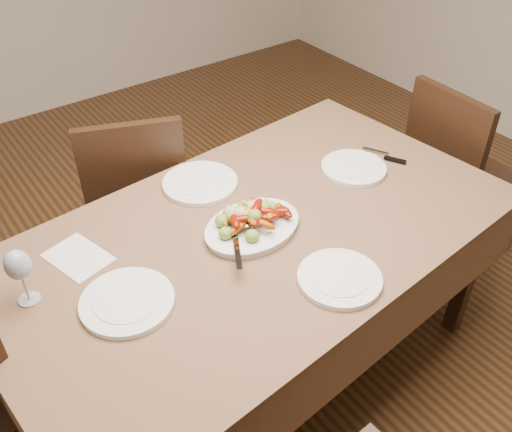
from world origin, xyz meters
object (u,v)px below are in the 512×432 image
object	(u,v)px
chair_far	(137,197)
plate_right	(354,168)
dining_table	(256,306)
plate_near	(340,279)
plate_far	(200,183)
serving_platter	(252,228)
wine_glass	(21,275)
plate_left	(127,302)
chair_right	(462,174)

from	to	relation	value
chair_far	plate_right	size ratio (longest dim) A/B	3.69
dining_table	plate_right	world-z (taller)	plate_right
plate_right	dining_table	bearing A→B (deg)	-172.13
plate_near	plate_far	bearing A→B (deg)	96.21
dining_table	serving_platter	world-z (taller)	serving_platter
plate_right	wine_glass	bearing A→B (deg)	177.26
chair_far	plate_left	bearing A→B (deg)	85.21
plate_far	plate_near	world-z (taller)	same
chair_far	plate_left	xyz separation A→B (m)	(-0.42, -0.84, 0.29)
chair_far	plate_left	size ratio (longest dim) A/B	3.37
chair_right	serving_platter	size ratio (longest dim) A/B	2.76
serving_platter	wine_glass	distance (m)	0.75
dining_table	wine_glass	world-z (taller)	wine_glass
chair_far	plate_far	bearing A→B (deg)	121.83
plate_right	plate_far	bearing A→B (deg)	153.64
serving_platter	plate_far	bearing A→B (deg)	89.82
plate_far	plate_near	bearing A→B (deg)	-83.79
dining_table	plate_near	bearing A→B (deg)	-79.80
serving_platter	plate_right	size ratio (longest dim) A/B	1.34
chair_far	plate_near	xyz separation A→B (m)	(0.16, -1.14, 0.29)
chair_far	plate_right	xyz separation A→B (m)	(0.63, -0.72, 0.29)
chair_far	plate_far	size ratio (longest dim) A/B	3.31
dining_table	plate_left	size ratio (longest dim) A/B	6.53
dining_table	plate_near	xyz separation A→B (m)	(0.06, -0.35, 0.39)
chair_far	plate_right	world-z (taller)	chair_far
chair_right	plate_right	xyz separation A→B (m)	(-0.72, 0.04, 0.29)
serving_platter	plate_far	xyz separation A→B (m)	(0.00, 0.34, -0.00)
plate_far	wine_glass	bearing A→B (deg)	-163.99
plate_left	plate_right	bearing A→B (deg)	6.91
serving_platter	plate_right	bearing A→B (deg)	7.33
serving_platter	plate_near	distance (m)	0.36
chair_right	serving_platter	world-z (taller)	chair_right
plate_left	wine_glass	world-z (taller)	wine_glass
plate_left	plate_right	world-z (taller)	same
chair_far	plate_far	distance (m)	0.54
plate_right	plate_near	size ratio (longest dim) A/B	0.97
chair_right	plate_near	size ratio (longest dim) A/B	3.60
plate_left	plate_right	xyz separation A→B (m)	(1.05, 0.13, 0.00)
plate_near	wine_glass	world-z (taller)	wine_glass
dining_table	plate_near	world-z (taller)	plate_near
serving_platter	plate_left	bearing A→B (deg)	-173.56
plate_right	chair_right	bearing A→B (deg)	-3.14
plate_right	plate_near	world-z (taller)	same
plate_right	plate_near	distance (m)	0.63
chair_right	chair_far	bearing A→B (deg)	63.22
plate_right	plate_near	bearing A→B (deg)	-137.78
dining_table	chair_far	xyz separation A→B (m)	(-0.09, 0.79, 0.10)
chair_right	plate_far	xyz separation A→B (m)	(-1.27, 0.31, 0.29)
plate_left	wine_glass	size ratio (longest dim) A/B	1.38
chair_far	plate_far	world-z (taller)	chair_far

